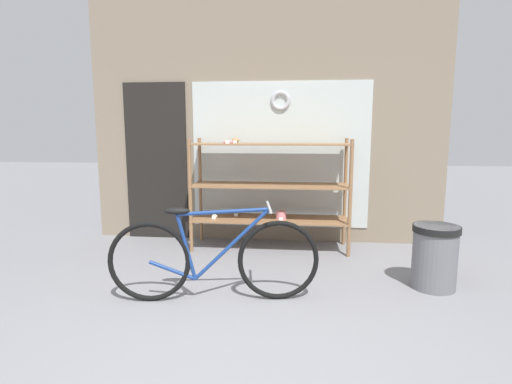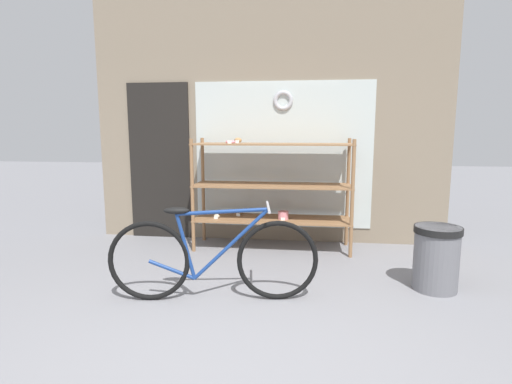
{
  "view_description": "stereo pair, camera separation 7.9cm",
  "coord_description": "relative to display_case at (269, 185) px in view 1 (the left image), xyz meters",
  "views": [
    {
      "loc": [
        0.43,
        -2.3,
        1.48
      ],
      "look_at": [
        0.05,
        1.35,
        0.91
      ],
      "focal_mm": 28.0,
      "sensor_mm": 36.0,
      "label": 1
    },
    {
      "loc": [
        0.5,
        -2.29,
        1.48
      ],
      "look_at": [
        0.05,
        1.35,
        0.91
      ],
      "focal_mm": 28.0,
      "sensor_mm": 36.0,
      "label": 2
    }
  ],
  "objects": [
    {
      "name": "storefront_facade",
      "position": [
        -0.13,
        0.41,
        0.84
      ],
      "size": [
        4.64,
        0.13,
        3.39
      ],
      "color": "gray",
      "rests_on": "ground_plane"
    },
    {
      "name": "trash_bin",
      "position": [
        1.63,
        -1.13,
        -0.47
      ],
      "size": [
        0.42,
        0.42,
        0.6
      ],
      "color": "slate",
      "rests_on": "ground_plane"
    },
    {
      "name": "ground_plane",
      "position": [
        -0.09,
        -2.58,
        -0.8
      ],
      "size": [
        30.0,
        30.0,
        0.0
      ],
      "primitive_type": "plane",
      "color": "gray"
    },
    {
      "name": "bicycle",
      "position": [
        -0.37,
        -1.61,
        -0.42
      ],
      "size": [
        1.82,
        0.46,
        0.84
      ],
      "rotation": [
        0.0,
        0.0,
        0.14
      ],
      "color": "black",
      "rests_on": "ground_plane"
    },
    {
      "name": "display_case",
      "position": [
        0.0,
        0.0,
        0.0
      ],
      "size": [
        1.93,
        0.55,
        1.38
      ],
      "color": "#8E6642",
      "rests_on": "ground_plane"
    }
  ]
}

